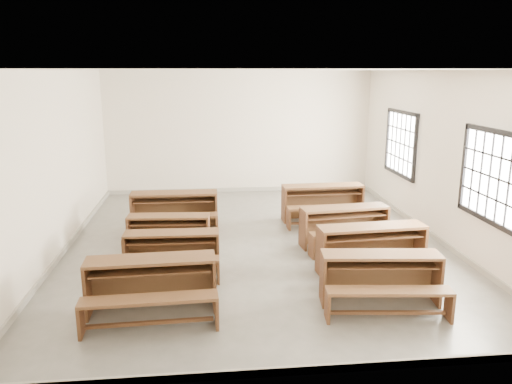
{
  "coord_description": "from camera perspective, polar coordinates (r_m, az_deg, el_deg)",
  "views": [
    {
      "loc": [
        -0.94,
        -8.91,
        3.18
      ],
      "look_at": [
        0.0,
        0.0,
        1.0
      ],
      "focal_mm": 35.0,
      "sensor_mm": 36.0,
      "label": 1
    }
  ],
  "objects": [
    {
      "name": "desk_set_3",
      "position": [
        10.28,
        -9.31,
        -1.87
      ],
      "size": [
        1.75,
        0.92,
        0.79
      ],
      "rotation": [
        0.0,
        0.0,
        -0.01
      ],
      "color": "brown",
      "rests_on": "ground"
    },
    {
      "name": "desk_set_2",
      "position": [
        9.14,
        -9.97,
        -4.36
      ],
      "size": [
        1.51,
        0.86,
        0.66
      ],
      "rotation": [
        0.0,
        0.0,
        -0.07
      ],
      "color": "brown",
      "rests_on": "ground"
    },
    {
      "name": "desk_set_7",
      "position": [
        10.88,
        7.68,
        -0.95
      ],
      "size": [
        1.77,
        0.95,
        0.78
      ],
      "rotation": [
        0.0,
        0.0,
        0.03
      ],
      "color": "brown",
      "rests_on": "ground"
    },
    {
      "name": "desk_set_4",
      "position": [
        7.19,
        14.11,
        -9.26
      ],
      "size": [
        1.71,
        1.01,
        0.74
      ],
      "rotation": [
        0.0,
        0.0,
        -0.1
      ],
      "color": "brown",
      "rests_on": "ground"
    },
    {
      "name": "desk_set_5",
      "position": [
        8.22,
        13.18,
        -6.06
      ],
      "size": [
        1.8,
        1.02,
        0.78
      ],
      "rotation": [
        0.0,
        0.0,
        0.07
      ],
      "color": "brown",
      "rests_on": "ground"
    },
    {
      "name": "room",
      "position": [
        9.03,
        0.57,
        7.08
      ],
      "size": [
        8.5,
        8.5,
        3.2
      ],
      "color": "slate",
      "rests_on": "ground"
    },
    {
      "name": "desk_set_1",
      "position": [
        8.14,
        -9.58,
        -6.53
      ],
      "size": [
        1.53,
        0.82,
        0.68
      ],
      "rotation": [
        0.0,
        0.0,
        -0.03
      ],
      "color": "brown",
      "rests_on": "ground"
    },
    {
      "name": "desk_set_6",
      "position": [
        9.39,
        10.16,
        -3.57
      ],
      "size": [
        1.73,
        1.04,
        0.74
      ],
      "rotation": [
        0.0,
        0.0,
        0.12
      ],
      "color": "brown",
      "rests_on": "ground"
    },
    {
      "name": "desk_set_0",
      "position": [
        6.87,
        -11.88,
        -10.06
      ],
      "size": [
        1.74,
        0.95,
        0.77
      ],
      "rotation": [
        0.0,
        0.0,
        0.04
      ],
      "color": "brown",
      "rests_on": "ground"
    }
  ]
}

